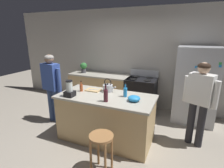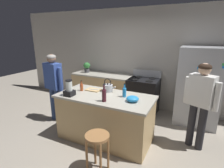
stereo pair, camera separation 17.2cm
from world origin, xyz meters
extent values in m
plane|color=#9E9384|center=(0.00, 0.00, 0.00)|extent=(14.00, 14.00, 0.00)
cube|color=#BCB7AD|center=(0.00, 1.95, 1.35)|extent=(8.00, 0.10, 2.70)
cube|color=tan|center=(0.00, 0.00, 0.43)|extent=(1.77, 0.83, 0.87)
cube|color=#B2AD9E|center=(0.00, 0.00, 0.89)|extent=(1.83, 0.89, 0.04)
cube|color=tan|center=(-0.80, 1.55, 0.43)|extent=(2.00, 0.64, 0.87)
cube|color=#B2AD9E|center=(-0.80, 1.55, 0.89)|extent=(2.00, 0.64, 0.04)
cube|color=#B7BABF|center=(1.58, 1.50, 0.88)|extent=(0.90, 0.70, 1.76)
cylinder|color=#B7BABF|center=(1.54, 1.13, 0.97)|extent=(0.02, 0.02, 0.79)
cylinder|color=#B7BABF|center=(1.62, 1.13, 0.97)|extent=(0.02, 0.02, 0.79)
cube|color=#268CD8|center=(1.52, 1.15, 1.37)|extent=(0.05, 0.01, 0.05)
cube|color=#3FB259|center=(1.80, 1.15, 0.75)|extent=(0.05, 0.01, 0.05)
cube|color=#3FB259|center=(1.55, 1.15, 0.73)|extent=(0.05, 0.01, 0.05)
cube|color=#268CD8|center=(1.95, 1.15, 1.42)|extent=(0.05, 0.01, 0.05)
cube|color=yellow|center=(1.95, 1.15, 0.85)|extent=(0.05, 0.01, 0.05)
cube|color=#3FB259|center=(1.94, 1.15, 1.47)|extent=(0.05, 0.01, 0.05)
cube|color=black|center=(0.31, 1.52, 0.45)|extent=(0.76, 0.64, 0.91)
cube|color=black|center=(0.31, 1.20, 0.41)|extent=(0.60, 0.01, 0.24)
cube|color=#B7BABF|center=(0.31, 1.81, 1.00)|extent=(0.76, 0.06, 0.18)
cylinder|color=black|center=(0.13, 1.37, 0.92)|extent=(0.18, 0.18, 0.01)
cylinder|color=black|center=(0.49, 1.37, 0.92)|extent=(0.18, 0.18, 0.01)
cylinder|color=black|center=(0.13, 1.67, 0.92)|extent=(0.18, 0.18, 0.01)
cylinder|color=black|center=(0.49, 1.67, 0.92)|extent=(0.18, 0.18, 0.01)
cylinder|color=#384C7A|center=(-1.53, 0.18, 0.40)|extent=(0.15, 0.15, 0.80)
cylinder|color=#384C7A|center=(-1.35, 0.15, 0.40)|extent=(0.15, 0.15, 0.80)
cube|color=#334C99|center=(-1.44, 0.17, 1.10)|extent=(0.43, 0.28, 0.59)
cylinder|color=#334C99|center=(-1.69, 0.20, 1.05)|extent=(0.10, 0.10, 0.53)
cylinder|color=#334C99|center=(-1.19, 0.13, 1.05)|extent=(0.10, 0.10, 0.53)
sphere|color=#8C664C|center=(-1.44, 0.17, 1.50)|extent=(0.23, 0.23, 0.20)
ellipsoid|color=gray|center=(-1.44, 0.17, 1.53)|extent=(0.24, 0.24, 0.12)
cylinder|color=#26262B|center=(1.70, 0.45, 0.42)|extent=(0.17, 0.17, 0.83)
cylinder|color=#26262B|center=(1.53, 0.52, 0.42)|extent=(0.17, 0.17, 0.83)
cube|color=white|center=(1.61, 0.49, 1.10)|extent=(0.45, 0.36, 0.54)
cylinder|color=white|center=(1.84, 0.39, 1.05)|extent=(0.12, 0.12, 0.49)
cylinder|color=white|center=(1.38, 0.58, 1.05)|extent=(0.12, 0.12, 0.49)
sphere|color=#D8AD8C|center=(1.61, 0.49, 1.47)|extent=(0.26, 0.26, 0.20)
ellipsoid|color=#332319|center=(1.61, 0.49, 1.51)|extent=(0.27, 0.27, 0.12)
cylinder|color=#9E6B3D|center=(0.32, -0.83, 0.61)|extent=(0.36, 0.36, 0.04)
cylinder|color=#9E6B3D|center=(0.20, -0.95, 0.29)|extent=(0.04, 0.04, 0.59)
cylinder|color=#9E6B3D|center=(0.43, -0.95, 0.29)|extent=(0.04, 0.04, 0.59)
cylinder|color=#9E6B3D|center=(0.20, -0.71, 0.29)|extent=(0.04, 0.04, 0.59)
cylinder|color=#9E6B3D|center=(0.43, -0.71, 0.29)|extent=(0.04, 0.04, 0.59)
cylinder|color=#4C4C51|center=(-1.45, 1.55, 0.97)|extent=(0.14, 0.14, 0.12)
ellipsoid|color=#337A38|center=(-1.45, 1.55, 1.12)|extent=(0.20, 0.20, 0.18)
cube|color=black|center=(-0.60, -0.29, 0.96)|extent=(0.17, 0.17, 0.10)
cylinder|color=silver|center=(-0.60, -0.29, 1.10)|extent=(0.12, 0.12, 0.18)
cylinder|color=black|center=(-0.60, -0.29, 1.21)|extent=(0.12, 0.12, 0.02)
cylinder|color=#471923|center=(0.12, -0.26, 1.01)|extent=(0.08, 0.08, 0.21)
cylinder|color=#471923|center=(0.12, -0.26, 1.16)|extent=(0.03, 0.03, 0.09)
cylinder|color=black|center=(0.12, -0.26, 1.22)|extent=(0.03, 0.03, 0.02)
cylinder|color=#268CD8|center=(0.35, 0.10, 0.99)|extent=(0.07, 0.07, 0.17)
cylinder|color=#268CD8|center=(0.35, 0.10, 1.11)|extent=(0.03, 0.03, 0.07)
cylinder|color=black|center=(0.35, 0.10, 1.16)|extent=(0.03, 0.03, 0.02)
cylinder|color=#B24C26|center=(-0.57, 0.05, 0.98)|extent=(0.06, 0.06, 0.14)
cylinder|color=#B24C26|center=(-0.57, 0.05, 1.08)|extent=(0.02, 0.02, 0.06)
cylinder|color=black|center=(-0.57, 0.05, 1.12)|extent=(0.03, 0.03, 0.02)
ellipsoid|color=#268CD8|center=(0.56, -0.05, 0.96)|extent=(0.22, 0.22, 0.10)
cylinder|color=#B7BABF|center=(-0.07, 0.25, 0.98)|extent=(0.20, 0.20, 0.14)
sphere|color=black|center=(-0.07, 0.25, 1.06)|extent=(0.03, 0.03, 0.03)
cylinder|color=#B7BABF|center=(0.06, 0.25, 1.00)|extent=(0.09, 0.03, 0.08)
torus|color=black|center=(-0.07, 0.25, 1.10)|extent=(0.16, 0.02, 0.16)
cube|color=tan|center=(-0.37, 0.18, 0.92)|extent=(0.30, 0.20, 0.02)
cube|color=#B7BABF|center=(-0.35, 0.18, 0.93)|extent=(0.22, 0.09, 0.01)
camera|label=1|loc=(1.33, -2.80, 2.04)|focal=28.02mm
camera|label=2|loc=(1.49, -2.72, 2.04)|focal=28.02mm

